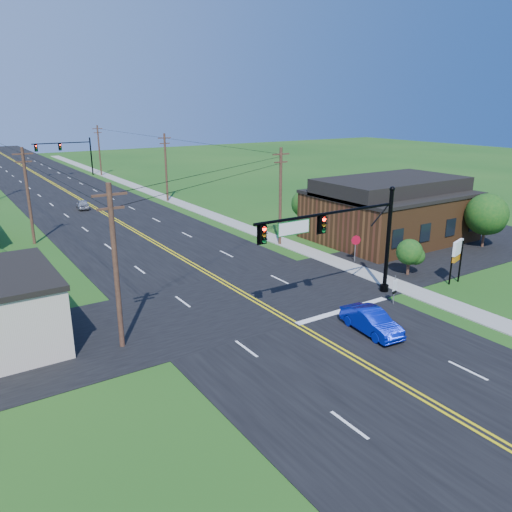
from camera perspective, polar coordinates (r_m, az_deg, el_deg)
ground at (r=25.75m, az=14.10°, el=-13.23°), size 260.00×260.00×0.00m
road_main at (r=68.02m, az=-18.34°, el=5.40°), size 16.00×220.00×0.04m
road_cross at (r=34.03m, az=-0.80°, el=-4.93°), size 70.00×10.00×0.04m
sidewalk at (r=62.44m, az=-6.51°, el=5.19°), size 2.00×160.00×0.08m
signal_mast_main at (r=32.06m, az=9.61°, el=2.34°), size 11.30×0.60×7.48m
signal_mast_far at (r=97.37m, az=-20.88°, el=11.13°), size 10.98×0.60×7.48m
brick_building at (r=50.36m, az=14.96°, el=4.55°), size 14.20×11.20×4.70m
utility_pole_left_a at (r=26.96m, az=-15.76°, el=-0.96°), size 1.80×0.28×9.00m
utility_pole_left_b at (r=50.83m, az=-24.60°, el=6.42°), size 1.80×0.28×9.00m
utility_pole_right_a at (r=46.05m, az=2.81°, el=6.98°), size 1.80×0.28×9.00m
utility_pole_right_b at (r=68.57m, az=-10.25°, el=10.06°), size 1.80×0.28×9.00m
utility_pole_right_c at (r=96.75m, az=-17.48°, el=11.53°), size 1.80×0.28×9.00m
tree_right_front at (r=50.07m, az=24.85°, el=4.34°), size 3.80×3.80×5.00m
tree_right_back at (r=53.27m, az=5.66°, el=5.98°), size 3.00×3.00×4.10m
shrub_corner at (r=39.95m, az=17.13°, el=0.43°), size 2.00×2.00×2.86m
blue_car at (r=29.77m, az=13.04°, el=-7.33°), size 1.89×4.34×1.39m
distant_car at (r=66.61m, az=-19.20°, el=5.58°), size 1.87×3.60×1.17m
route_sign at (r=33.98m, az=15.56°, el=-3.53°), size 0.50×0.12×2.02m
stop_sign at (r=42.22m, az=11.33°, el=1.48°), size 0.77×0.36×2.31m
pylon_sign at (r=39.15m, az=22.02°, el=0.41°), size 1.58×0.69×3.27m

